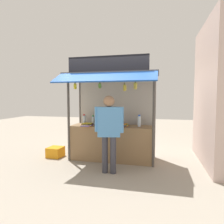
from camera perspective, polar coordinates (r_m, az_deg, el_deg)
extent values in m
plane|color=#9E9384|center=(5.24, 0.00, -13.53)|extent=(20.00, 20.00, 0.00)
cube|color=olive|center=(5.13, 0.00, -8.84)|extent=(2.09, 0.62, 0.88)
cylinder|color=#4C4742|center=(5.08, -12.39, -1.79)|extent=(0.06, 0.06, 2.15)
cylinder|color=#4C4742|center=(4.58, 11.92, -2.43)|extent=(0.06, 0.06, 2.15)
cylinder|color=#4C4742|center=(5.77, -9.11, -1.04)|extent=(0.06, 0.06, 2.15)
cylinder|color=#4C4742|center=(5.34, 12.13, -1.50)|extent=(0.06, 0.06, 2.15)
cube|color=#B7B2A8|center=(5.46, 1.09, -1.54)|extent=(2.05, 0.04, 2.10)
cube|color=#3F3F44|center=(5.00, -0.08, 10.79)|extent=(2.29, 0.96, 0.04)
cube|color=#194799|center=(4.28, -2.39, 10.06)|extent=(2.25, 0.51, 0.26)
cube|color=black|center=(4.61, -1.36, 13.80)|extent=(1.88, 0.04, 0.35)
cylinder|color=#59544C|center=(4.62, -1.20, 10.09)|extent=(1.99, 0.02, 0.02)
cylinder|color=silver|center=(4.94, 7.85, -2.69)|extent=(0.08, 0.08, 0.26)
cylinder|color=blue|center=(4.93, 7.87, -1.01)|extent=(0.05, 0.05, 0.03)
cylinder|color=silver|center=(5.32, -8.01, -2.28)|extent=(0.08, 0.08, 0.24)
cylinder|color=red|center=(5.31, -8.02, -0.82)|extent=(0.05, 0.05, 0.03)
cylinder|color=silver|center=(5.32, -5.49, -2.42)|extent=(0.07, 0.07, 0.21)
cylinder|color=#198C33|center=(5.31, -5.50, -1.14)|extent=(0.04, 0.04, 0.03)
cylinder|color=silver|center=(5.15, -0.87, -2.65)|extent=(0.07, 0.07, 0.21)
cylinder|color=white|center=(5.14, -0.88, -1.35)|extent=(0.04, 0.04, 0.03)
cylinder|color=silver|center=(5.25, -0.13, -2.46)|extent=(0.07, 0.07, 0.22)
cylinder|color=blue|center=(5.24, -0.13, -1.13)|extent=(0.04, 0.04, 0.03)
cube|color=orange|center=(4.98, -7.10, -4.07)|extent=(0.24, 0.27, 0.01)
cube|color=blue|center=(4.97, -7.23, -3.95)|extent=(0.25, 0.28, 0.01)
cube|color=red|center=(4.97, -7.08, -3.83)|extent=(0.25, 0.28, 0.01)
cube|color=white|center=(4.97, -7.04, -3.72)|extent=(0.23, 0.26, 0.01)
cube|color=blue|center=(4.97, -7.09, -3.63)|extent=(0.25, 0.28, 0.01)
cube|color=orange|center=(4.97, -7.21, -3.54)|extent=(0.23, 0.27, 0.01)
cube|color=black|center=(4.96, -7.14, -3.44)|extent=(0.22, 0.26, 0.01)
cube|color=yellow|center=(4.98, -7.16, -3.28)|extent=(0.25, 0.28, 0.01)
cube|color=red|center=(5.05, -3.07, -3.93)|extent=(0.24, 0.29, 0.01)
cube|color=purple|center=(5.06, -2.97, -3.84)|extent=(0.24, 0.29, 0.01)
cube|color=black|center=(5.06, -3.02, -3.76)|extent=(0.26, 0.30, 0.01)
cube|color=green|center=(5.05, -3.10, -3.65)|extent=(0.25, 0.29, 0.01)
cube|color=white|center=(5.05, -3.16, -3.53)|extent=(0.25, 0.30, 0.01)
cube|color=yellow|center=(5.05, -3.15, -3.40)|extent=(0.24, 0.29, 0.01)
cube|color=yellow|center=(5.05, -2.99, -3.27)|extent=(0.24, 0.29, 0.01)
cube|color=orange|center=(5.00, 3.52, -3.99)|extent=(0.19, 0.30, 0.01)
cube|color=blue|center=(4.99, 3.40, -3.90)|extent=(0.20, 0.30, 0.01)
cube|color=orange|center=(4.99, 3.54, -3.82)|extent=(0.19, 0.30, 0.01)
cube|color=blue|center=(4.99, 3.40, -3.72)|extent=(0.19, 0.29, 0.01)
cube|color=green|center=(4.99, 3.50, -3.62)|extent=(0.19, 0.30, 0.01)
cube|color=orange|center=(4.99, 3.37, -3.53)|extent=(0.20, 0.30, 0.01)
cylinder|color=#332D23|center=(4.49, 6.77, 9.39)|extent=(0.01, 0.01, 0.10)
cylinder|color=olive|center=(4.49, 6.76, 8.51)|extent=(0.04, 0.04, 0.04)
ellipsoid|color=gold|center=(4.48, 6.98, 7.41)|extent=(0.04, 0.07, 0.16)
ellipsoid|color=gold|center=(4.51, 6.96, 7.43)|extent=(0.09, 0.06, 0.16)
ellipsoid|color=gold|center=(4.51, 6.62, 7.42)|extent=(0.08, 0.06, 0.16)
ellipsoid|color=gold|center=(4.49, 6.46, 7.42)|extent=(0.04, 0.08, 0.16)
ellipsoid|color=gold|center=(4.47, 6.53, 7.45)|extent=(0.07, 0.06, 0.16)
ellipsoid|color=gold|center=(4.47, 6.85, 7.42)|extent=(0.07, 0.05, 0.16)
cylinder|color=#332D23|center=(4.66, -3.54, 9.22)|extent=(0.01, 0.01, 0.10)
cylinder|color=olive|center=(4.66, -3.54, 8.36)|extent=(0.04, 0.04, 0.04)
ellipsoid|color=#6CA63F|center=(4.65, -3.30, 7.54)|extent=(0.04, 0.07, 0.13)
ellipsoid|color=#6CA63F|center=(4.67, -3.37, 7.53)|extent=(0.07, 0.05, 0.13)
ellipsoid|color=#6CA63F|center=(4.66, -3.67, 7.51)|extent=(0.05, 0.06, 0.13)
ellipsoid|color=#6CA63F|center=(4.65, -3.79, 7.55)|extent=(0.06, 0.07, 0.13)
ellipsoid|color=#6CA63F|center=(4.63, -3.50, 7.54)|extent=(0.07, 0.05, 0.13)
cylinder|color=#332D23|center=(4.88, -10.61, 8.95)|extent=(0.01, 0.01, 0.10)
cylinder|color=olive|center=(4.87, -10.60, 8.15)|extent=(0.04, 0.04, 0.04)
ellipsoid|color=yellow|center=(4.86, -10.35, 7.27)|extent=(0.03, 0.07, 0.14)
ellipsoid|color=yellow|center=(4.88, -10.36, 7.26)|extent=(0.06, 0.06, 0.14)
ellipsoid|color=yellow|center=(4.89, -10.46, 7.25)|extent=(0.07, 0.04, 0.14)
ellipsoid|color=yellow|center=(4.89, -10.64, 7.25)|extent=(0.06, 0.06, 0.14)
ellipsoid|color=yellow|center=(4.88, -10.73, 7.23)|extent=(0.04, 0.06, 0.14)
ellipsoid|color=yellow|center=(4.87, -10.84, 7.26)|extent=(0.05, 0.07, 0.14)
ellipsoid|color=yellow|center=(4.86, -10.76, 7.25)|extent=(0.06, 0.05, 0.14)
ellipsoid|color=yellow|center=(4.85, -10.66, 7.25)|extent=(0.06, 0.03, 0.14)
ellipsoid|color=yellow|center=(4.86, -10.50, 7.25)|extent=(0.05, 0.05, 0.14)
cylinder|color=#332D23|center=(4.53, 3.66, 9.13)|extent=(0.01, 0.01, 0.14)
cylinder|color=olive|center=(4.52, 3.65, 8.01)|extent=(0.04, 0.04, 0.04)
ellipsoid|color=yellow|center=(4.51, 3.97, 7.00)|extent=(0.04, 0.08, 0.15)
ellipsoid|color=yellow|center=(4.53, 3.83, 6.96)|extent=(0.06, 0.06, 0.16)
ellipsoid|color=yellow|center=(4.53, 3.66, 6.96)|extent=(0.07, 0.04, 0.15)
ellipsoid|color=yellow|center=(4.53, 3.49, 6.96)|extent=(0.05, 0.06, 0.15)
ellipsoid|color=yellow|center=(4.51, 3.45, 6.97)|extent=(0.05, 0.06, 0.15)
ellipsoid|color=yellow|center=(4.50, 3.56, 6.99)|extent=(0.07, 0.04, 0.15)
ellipsoid|color=yellow|center=(4.50, 3.74, 6.98)|extent=(0.07, 0.05, 0.16)
cylinder|color=#383842|center=(4.29, -2.05, -12.12)|extent=(0.13, 0.13, 0.78)
cylinder|color=#383842|center=(4.25, 0.34, -12.29)|extent=(0.13, 0.13, 0.78)
cube|color=#4C8CCC|center=(4.12, -0.88, -2.82)|extent=(0.50, 0.29, 0.62)
cylinder|color=#4C8CCC|center=(4.19, -4.33, -2.08)|extent=(0.10, 0.10, 0.53)
cylinder|color=#4C8CCC|center=(4.06, 2.68, -2.27)|extent=(0.10, 0.10, 0.53)
sphere|color=#936B4C|center=(4.09, -0.88, 3.12)|extent=(0.23, 0.23, 0.23)
cube|color=orange|center=(5.64, -16.00, -11.01)|extent=(0.40, 0.40, 0.26)
cube|color=beige|center=(5.28, 25.72, 4.68)|extent=(0.20, 2.40, 3.36)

